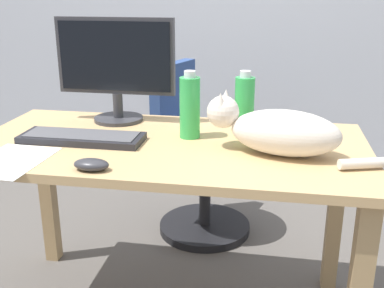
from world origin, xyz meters
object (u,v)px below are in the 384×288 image
object	(u,v)px
spray_bottle	(190,107)
keyboard	(82,138)
monitor	(116,66)
computer_mouse	(91,165)
cat	(278,130)
office_chair	(197,163)
water_bottle	(244,105)

from	to	relation	value
spray_bottle	keyboard	bearing A→B (deg)	-162.78
monitor	keyboard	size ratio (longest dim) A/B	1.09
monitor	computer_mouse	world-z (taller)	monitor
monitor	cat	bearing A→B (deg)	-24.71
office_chair	monitor	distance (m)	0.78
keyboard	cat	size ratio (longest dim) A/B	0.73
computer_mouse	spray_bottle	bearing A→B (deg)	58.00
office_chair	computer_mouse	bearing A→B (deg)	-98.77
monitor	cat	world-z (taller)	monitor
office_chair	spray_bottle	xyz separation A→B (m)	(0.08, -0.63, 0.46)
office_chair	water_bottle	distance (m)	0.76
keyboard	water_bottle	bearing A→B (deg)	19.82
monitor	computer_mouse	xyz separation A→B (m)	(0.10, -0.54, -0.21)
monitor	spray_bottle	xyz separation A→B (m)	(0.33, -0.17, -0.11)
cat	office_chair	bearing A→B (deg)	117.39
keyboard	water_bottle	xyz separation A→B (m)	(0.56, 0.20, 0.10)
monitor	computer_mouse	distance (m)	0.59
office_chair	keyboard	bearing A→B (deg)	-111.39
computer_mouse	cat	bearing A→B (deg)	23.99
keyboard	cat	bearing A→B (deg)	-1.19
office_chair	computer_mouse	xyz separation A→B (m)	(-0.16, -1.01, 0.37)
spray_bottle	water_bottle	bearing A→B (deg)	24.65
cat	spray_bottle	world-z (taller)	spray_bottle
cat	water_bottle	world-z (taller)	water_bottle
cat	computer_mouse	size ratio (longest dim) A/B	5.47
keyboard	computer_mouse	xyz separation A→B (m)	(0.14, -0.26, 0.00)
monitor	water_bottle	xyz separation A→B (m)	(0.52, -0.08, -0.12)
office_chair	spray_bottle	bearing A→B (deg)	-82.92
office_chair	computer_mouse	distance (m)	1.08
keyboard	computer_mouse	distance (m)	0.29
monitor	cat	distance (m)	0.73
cat	spray_bottle	size ratio (longest dim) A/B	2.46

